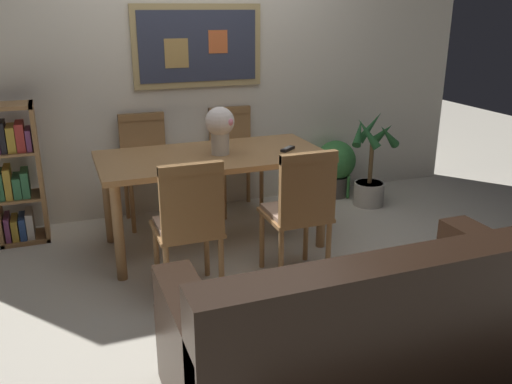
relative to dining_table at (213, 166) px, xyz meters
name	(u,v)px	position (x,y,z in m)	size (l,w,h in m)	color
ground_plane	(253,267)	(0.14, -0.47, -0.63)	(12.00, 12.00, 0.00)	beige
wall_back_with_painting	(197,62)	(0.14, 0.91, 0.67)	(5.20, 0.14, 2.60)	silver
dining_table	(213,166)	(0.00, 0.00, 0.00)	(1.66, 0.82, 0.72)	#9E7042
dining_chair_far_right	(234,151)	(0.40, 0.71, -0.09)	(0.40, 0.41, 0.91)	#9E7042
dining_chair_near_right	(300,205)	(0.37, -0.75, -0.09)	(0.40, 0.41, 0.91)	#9E7042
dining_chair_far_left	(146,159)	(-0.38, 0.69, -0.09)	(0.40, 0.41, 0.91)	#9E7042
dining_chair_near_left	(189,219)	(-0.36, -0.73, -0.09)	(0.40, 0.41, 0.91)	#9E7042
leather_couch	(368,337)	(0.18, -1.90, -0.32)	(1.80, 0.84, 0.84)	black
bookshelf	(15,175)	(-1.39, 0.60, -0.10)	(0.36, 0.28, 1.08)	#9E7042
potted_ivy	(336,166)	(1.43, 0.69, -0.34)	(0.38, 0.38, 0.54)	#4C4742
potted_palm	(370,172)	(1.59, 0.34, -0.31)	(0.43, 0.45, 0.87)	#B2ADA3
flower_vase	(220,126)	(0.06, -0.02, 0.30)	(0.22, 0.22, 0.35)	beige
tv_remote	(288,149)	(0.56, -0.09, 0.10)	(0.15, 0.13, 0.02)	black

